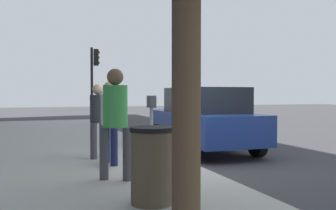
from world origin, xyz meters
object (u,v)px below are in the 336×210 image
Objects in this scene: parking_officer at (98,115)px; pedestrian_at_meter at (110,116)px; parking_meter at (151,114)px; parked_sedan_near at (203,119)px; pedestrian_bystander at (115,113)px; trash_bin at (152,165)px; traffic_signal at (94,73)px.

pedestrian_at_meter is at bearing -40.66° from parking_officer.
parking_meter is 2.78m from parked_sedan_near.
pedestrian_at_meter reaches higher than parking_officer.
parked_sedan_near is (3.31, -3.19, -0.37)m from pedestrian_bystander.
pedestrian_bystander is at bearing 6.93° from trash_bin.
pedestrian_at_meter is 0.38× the size of parked_sedan_near.
parked_sedan_near is (1.89, -3.00, -0.25)m from pedestrian_at_meter.
pedestrian_bystander is at bearing -111.54° from pedestrian_at_meter.
parking_officer is (2.29, -0.08, -0.15)m from pedestrian_bystander.
parked_sedan_near is at bearing 61.10° from parking_officer.
parking_meter is 0.92m from pedestrian_at_meter.
traffic_signal reaches higher than parking_officer.
pedestrian_at_meter is 10.06m from traffic_signal.
traffic_signal is at bearing 23.58° from pedestrian_bystander.
traffic_signal is (9.89, -1.18, 1.43)m from pedestrian_at_meter.
parking_meter is at bearing -5.91° from pedestrian_bystander.
trash_bin is at bearing 174.72° from traffic_signal.
pedestrian_at_meter is 0.91× the size of pedestrian_bystander.
traffic_signal reaches higher than parking_meter.
pedestrian_bystander is at bearing -49.16° from parking_officer.
pedestrian_at_meter is 0.88m from parking_officer.
parking_officer is (0.80, 1.01, -0.05)m from parking_meter.
pedestrian_bystander is 1.85× the size of trash_bin.
parked_sedan_near is 1.23× the size of traffic_signal.
pedestrian_bystander is 11.46m from traffic_signal.
parked_sedan_near is at bearing -48.97° from parking_meter.
pedestrian_at_meter reaches higher than parked_sedan_near.
parking_meter is at bearing -17.18° from trash_bin.
pedestrian_bystander is (-1.42, 0.18, 0.13)m from pedestrian_at_meter.
pedestrian_at_meter is at bearing 94.56° from parking_meter.
traffic_signal reaches higher than parked_sedan_near.
parking_officer is 3.79m from trash_bin.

